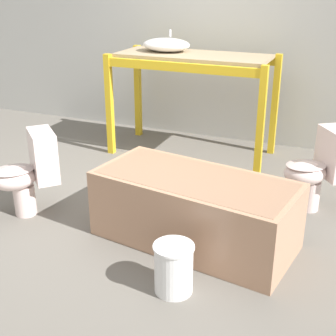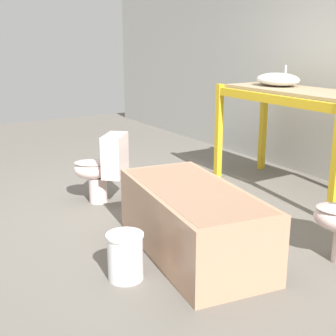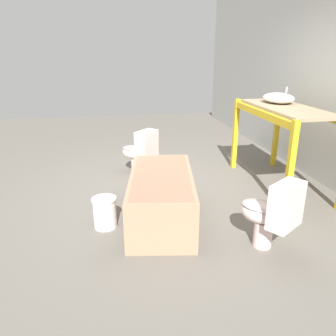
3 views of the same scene
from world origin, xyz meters
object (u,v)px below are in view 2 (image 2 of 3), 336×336
bathtub_main (193,216)px  toilet_near (103,166)px  sink_basin (278,79)px  bucket_white (125,255)px

bathtub_main → toilet_near: 1.46m
bathtub_main → toilet_near: size_ratio=2.21×
sink_basin → bathtub_main: 2.31m
sink_basin → toilet_near: sink_basin is taller
toilet_near → bathtub_main: bearing=46.9°
bathtub_main → toilet_near: bearing=-166.9°
toilet_near → bucket_white: 1.65m
sink_basin → bathtub_main: size_ratio=0.34×
sink_basin → bathtub_main: sink_basin is taller
sink_basin → bathtub_main: bearing=-61.1°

